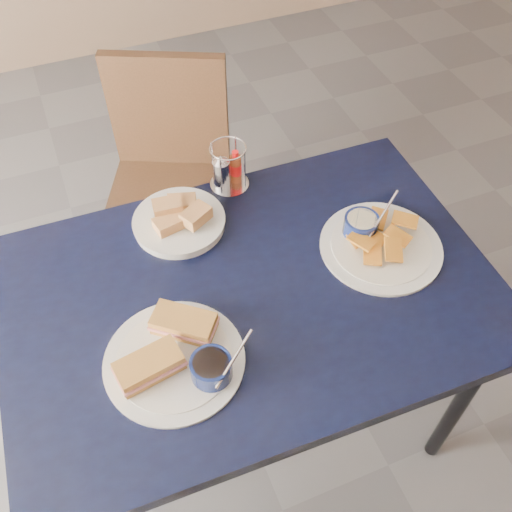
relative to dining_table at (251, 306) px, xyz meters
name	(u,v)px	position (x,y,z in m)	size (l,w,h in m)	color
ground	(246,421)	(-0.02, 0.00, -0.68)	(6.00, 6.00, 0.00)	#4D4D52
dining_table	(251,306)	(0.00, 0.00, 0.00)	(1.20, 0.82, 0.75)	black
chair_far	(160,165)	(-0.03, 0.81, -0.18)	(0.54, 0.55, 0.87)	#301C10
sandwich_plate	(178,355)	(-0.22, -0.12, 0.09)	(0.32, 0.31, 0.12)	white
plantain_plate	(375,240)	(0.35, 0.02, 0.08)	(0.31, 0.31, 0.12)	white
bread_basket	(179,220)	(-0.10, 0.27, 0.09)	(0.24, 0.24, 0.07)	white
condiment_caddy	(227,170)	(0.08, 0.37, 0.12)	(0.11, 0.11, 0.14)	silver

